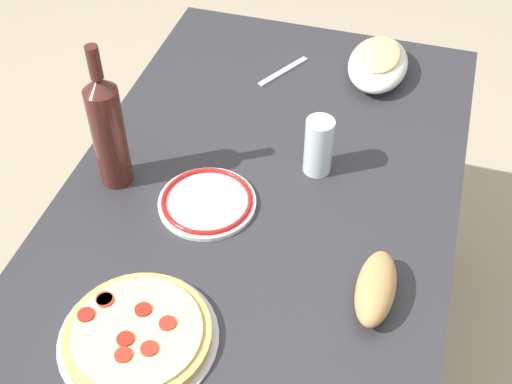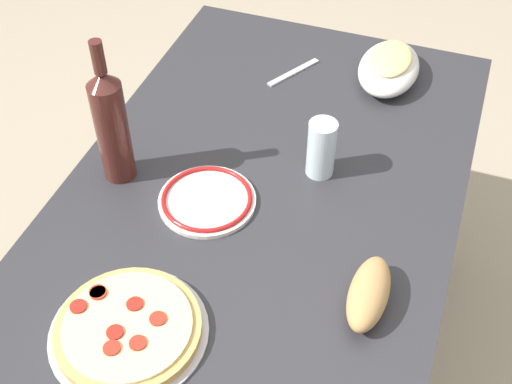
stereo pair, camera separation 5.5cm
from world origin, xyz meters
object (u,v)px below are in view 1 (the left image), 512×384
pepperoni_pizza (138,335)px  baked_pasta_dish (378,62)px  dining_table (256,239)px  wine_bottle (108,130)px  water_glass (319,146)px  side_plate_near (207,202)px  bread_loaf (376,288)px

pepperoni_pizza → baked_pasta_dish: 0.95m
baked_pasta_dish → dining_table: bearing=161.9°
pepperoni_pizza → baked_pasta_dish: baked_pasta_dish is taller
wine_bottle → water_glass: wine_bottle is taller
pepperoni_pizza → water_glass: size_ratio=2.10×
baked_pasta_dish → wine_bottle: wine_bottle is taller
wine_bottle → baked_pasta_dish: bearing=-41.6°
wine_bottle → side_plate_near: 0.25m
dining_table → wine_bottle: bearing=93.4°
baked_pasta_dish → bread_loaf: size_ratio=1.40×
dining_table → wine_bottle: 0.41m
pepperoni_pizza → bread_loaf: (0.20, -0.38, 0.02)m
wine_bottle → side_plate_near: bearing=-94.8°
dining_table → side_plate_near: bearing=110.6°
bread_loaf → pepperoni_pizza: bearing=118.1°
dining_table → bread_loaf: bearing=-122.2°
pepperoni_pizza → side_plate_near: pepperoni_pizza is taller
baked_pasta_dish → water_glass: water_glass is taller
dining_table → side_plate_near: side_plate_near is taller
baked_pasta_dish → bread_loaf: (-0.70, -0.11, -0.01)m
baked_pasta_dish → bread_loaf: baked_pasta_dish is taller
baked_pasta_dish → bread_loaf: bearing=-171.1°
dining_table → side_plate_near: (-0.04, 0.10, 0.13)m
pepperoni_pizza → wine_bottle: bearing=29.7°
baked_pasta_dish → water_glass: bearing=169.7°
pepperoni_pizza → baked_pasta_dish: (0.90, -0.27, 0.03)m
wine_bottle → bread_loaf: (-0.16, -0.59, -0.11)m
side_plate_near → dining_table: bearing=-69.4°
dining_table → baked_pasta_dish: 0.57m
bread_loaf → baked_pasta_dish: bearing=8.9°
dining_table → bread_loaf: bread_loaf is taller
baked_pasta_dish → side_plate_near: size_ratio=1.16×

